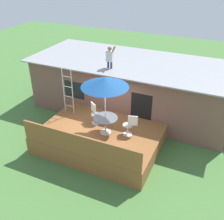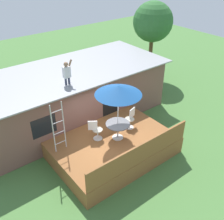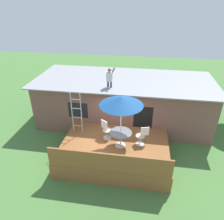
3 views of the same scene
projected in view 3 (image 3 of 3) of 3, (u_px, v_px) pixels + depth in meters
name	position (u px, v px, depth m)	size (l,w,h in m)	color
ground_plane	(115.00, 156.00, 10.56)	(40.00, 40.00, 0.00)	#477538
house	(123.00, 100.00, 13.03)	(10.50, 4.50, 2.74)	brown
deck	(115.00, 150.00, 10.37)	(5.11, 3.86, 0.80)	brown
deck_railing	(108.00, 163.00, 8.33)	(5.01, 0.08, 0.90)	brown
patio_table	(121.00, 135.00, 9.74)	(1.04, 1.04, 0.74)	silver
patio_umbrella	(121.00, 101.00, 8.90)	(1.90, 1.90, 2.54)	silver
step_ladder	(77.00, 113.00, 10.54)	(0.52, 0.04, 2.20)	silver
person_figure	(110.00, 76.00, 11.03)	(0.47, 0.20, 1.11)	#33384C
patio_chair_left	(106.00, 130.00, 10.37)	(0.56, 0.46, 0.92)	silver
patio_chair_right	(142.00, 136.00, 9.92)	(0.61, 0.44, 0.92)	silver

